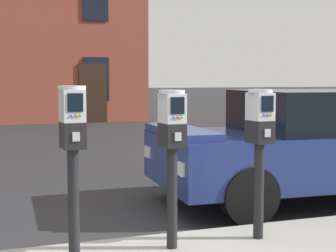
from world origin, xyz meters
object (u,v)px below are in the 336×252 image
(parking_meter_end_of_row, at_px, (260,136))
(parked_car_grey_estate, at_px, (329,142))
(parking_meter_near_kerb, at_px, (73,141))
(parking_meter_twin_adjacent, at_px, (172,140))

(parking_meter_end_of_row, height_order, parked_car_grey_estate, parking_meter_end_of_row)
(parking_meter_near_kerb, xyz_separation_m, parking_meter_twin_adjacent, (0.83, -0.00, -0.03))
(parking_meter_near_kerb, xyz_separation_m, parked_car_grey_estate, (3.58, 1.61, -0.34))
(parking_meter_near_kerb, height_order, parking_meter_end_of_row, parking_meter_near_kerb)
(parking_meter_near_kerb, height_order, parked_car_grey_estate, parking_meter_near_kerb)
(parking_meter_end_of_row, distance_m, parked_car_grey_estate, 2.53)
(parking_meter_near_kerb, relative_size, parked_car_grey_estate, 0.31)
(parking_meter_end_of_row, relative_size, parked_car_grey_estate, 0.30)
(parking_meter_twin_adjacent, bearing_deg, parking_meter_end_of_row, 87.31)
(parking_meter_near_kerb, distance_m, parking_meter_twin_adjacent, 0.83)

